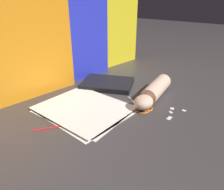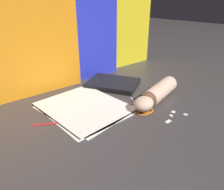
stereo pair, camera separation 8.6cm
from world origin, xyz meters
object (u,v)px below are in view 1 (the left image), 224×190
Objects in this scene: scissors at (140,107)px; hand_forearm at (153,92)px; book_closed at (108,83)px; paper_stack at (84,109)px.

hand_forearm is (0.10, -0.00, 0.03)m from scissors.
book_closed is 1.83× the size of scissors.
hand_forearm reaches higher than scissors.
scissors is at bearing -48.38° from paper_stack.
hand_forearm is at bearing -34.28° from paper_stack.
paper_stack is at bearing 145.72° from hand_forearm.
book_closed is at bearing 17.40° from paper_stack.
scissors is at bearing 178.19° from hand_forearm.
paper_stack is at bearing -162.60° from book_closed.
hand_forearm reaches higher than paper_stack.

